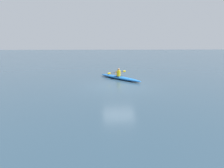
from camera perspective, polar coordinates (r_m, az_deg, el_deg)
ground_plane at (r=15.04m, az=2.12°, el=-0.53°), size 160.00×160.00×0.00m
kayak at (r=17.77m, az=2.22°, el=1.91°), size 3.78×4.41×0.28m
kayaker at (r=17.79m, az=1.92°, el=3.39°), size 1.83×1.51×0.73m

